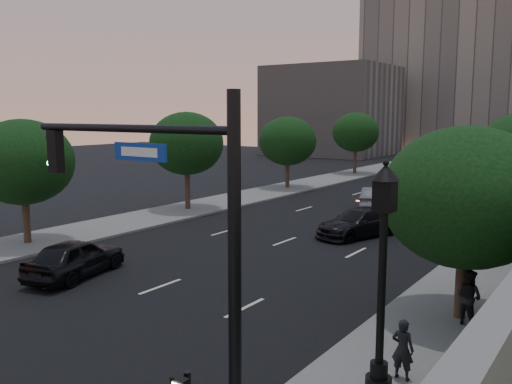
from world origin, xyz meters
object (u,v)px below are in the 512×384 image
Objects in this scene: pedestrian_a at (403,349)px; pedestrian_c at (485,241)px; sedan_near_right at (359,223)px; sedan_far_right at (486,192)px; pedestrian_b at (469,297)px; street_lamp at (381,295)px; traffic_signal_mast at (188,270)px; sedan_near_left at (75,258)px; sedan_far_left at (421,170)px; sedan_mid_left at (375,197)px.

pedestrian_c reaches higher than pedestrian_a.
sedan_near_right is 3.42× the size of pedestrian_a.
sedan_far_right is 25.92m from pedestrian_b.
pedestrian_b reaches higher than sedan_near_right.
pedestrian_c is at bearing 92.77° from street_lamp.
traffic_signal_mast is 35.07m from sedan_far_right.
sedan_far_right is (9.53, 28.96, 0.01)m from sedan_near_left.
sedan_near_left is at bearing 38.73° from pedestrian_b.
pedestrian_b is 7.87m from pedestrian_c.
pedestrian_a is 0.87× the size of pedestrian_b.
street_lamp is at bearing 56.88° from traffic_signal_mast.
sedan_far_left is at bearing 121.81° from sedan_near_right.
traffic_signal_mast is 4.02× the size of pedestrian_b.
sedan_mid_left is at bearing -50.75° from pedestrian_c.
traffic_signal_mast reaches higher than sedan_near_left.
sedan_far_right is 30.30m from pedestrian_a.
sedan_near_left is at bearing -95.66° from sedan_near_right.
pedestrian_b is (14.11, -38.68, 0.21)m from sedan_far_left.
pedestrian_a reaches higher than sedan_far_left.
pedestrian_b is (10.87, -18.78, 0.28)m from sedan_mid_left.
street_lamp is 17.44m from sedan_near_right.
sedan_near_left is (-13.90, 2.29, -1.83)m from street_lamp.
pedestrian_a is 0.80× the size of pedestrian_c.
sedan_far_left is 3.06× the size of pedestrian_c.
sedan_far_right is at bearing 97.95° from street_lamp.
sedan_far_right is at bearing -148.47° from sedan_mid_left.
sedan_far_left is 1.12× the size of sedan_near_right.
traffic_signal_mast reaches higher than pedestrian_c.
pedestrian_b is at bearing 103.46° from sedan_mid_left.
sedan_near_right is (6.06, -28.86, -0.05)m from sedan_far_left.
pedestrian_c is (1.73, 17.23, -2.57)m from traffic_signal_mast.
sedan_far_right is 3.11× the size of pedestrian_a.
traffic_signal_mast is 1.48× the size of sedan_far_right.
sedan_far_right is at bearing 93.25° from traffic_signal_mast.
pedestrian_a is (7.60, -14.35, 0.16)m from sedan_near_right.
sedan_far_left reaches higher than sedan_near_right.
street_lamp is at bearing 157.19° from sedan_near_left.
sedan_far_right is at bearing -54.06° from pedestrian_b.
sedan_near_right is at bearing -25.64° from pedestrian_b.
sedan_near_right is at bearing 85.61° from sedan_far_left.
sedan_far_left is 16.12m from sedan_far_right.
pedestrian_a is (13.99, -1.01, 0.11)m from sedan_near_left.
pedestrian_c reaches higher than sedan_mid_left.
sedan_near_right is 1.10× the size of sedan_far_right.
pedestrian_a is at bearing 109.48° from pedestrian_b.
sedan_mid_left is 2.59× the size of pedestrian_b.
traffic_signal_mast is at bearing 97.91° from pedestrian_b.
pedestrian_a is at bearing 162.39° from sedan_near_left.
street_lamp is at bearing 109.81° from pedestrian_b.
street_lamp is 1.25× the size of sedan_mid_left.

